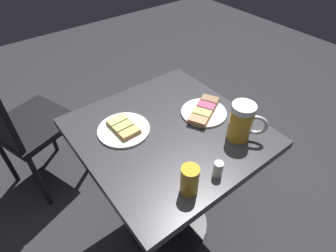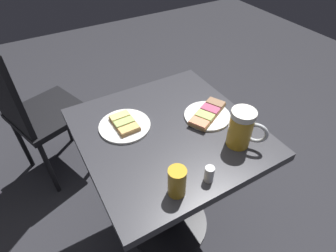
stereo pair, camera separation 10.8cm
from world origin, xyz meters
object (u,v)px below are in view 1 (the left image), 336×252
plate_far (204,111)px  salt_shaker (218,169)px  cafe_chair (16,120)px  plate_near (124,129)px  beer_glass_small (190,180)px  beer_mug (242,122)px

plate_far → salt_shaker: size_ratio=3.58×
cafe_chair → plate_near: bearing=8.0°
plate_near → cafe_chair: size_ratio=0.22×
salt_shaker → cafe_chair: size_ratio=0.06×
beer_glass_small → salt_shaker: 0.12m
plate_near → beer_glass_small: bearing=-87.2°
plate_far → salt_shaker: (-0.19, -0.27, 0.02)m
beer_glass_small → plate_far: bearing=39.9°
beer_glass_small → plate_near: bearing=92.8°
beer_glass_small → salt_shaker: beer_glass_small is taller
salt_shaker → cafe_chair: bearing=114.3°
plate_near → cafe_chair: 0.72m
plate_far → beer_glass_small: (-0.31, -0.26, 0.04)m
beer_glass_small → cafe_chair: 1.07m
plate_near → beer_mug: beer_mug is taller
plate_far → salt_shaker: salt_shaker is taller
beer_mug → cafe_chair: (-0.65, 0.91, -0.27)m
beer_mug → salt_shaker: size_ratio=2.56×
salt_shaker → cafe_chair: 1.11m
plate_near → beer_mug: size_ratio=1.36×
plate_near → plate_far: 0.34m
plate_far → beer_mug: (0.01, -0.19, 0.07)m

